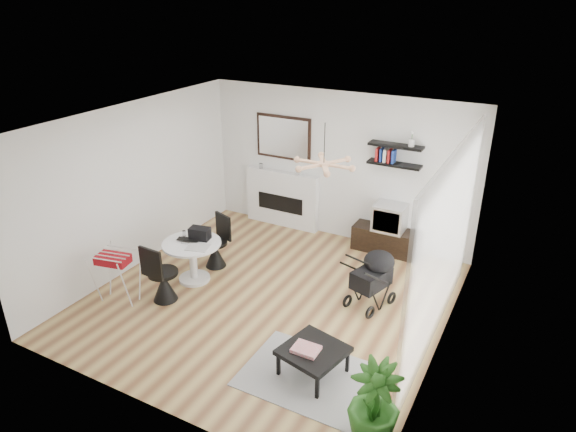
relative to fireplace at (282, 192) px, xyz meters
The scene contains 25 objects.
floor 2.75m from the fireplace, 65.59° to the right, with size 5.00×5.00×0.00m, color brown.
ceiling 3.34m from the fireplace, 65.59° to the right, with size 5.00×5.00×0.00m, color white.
wall_back 1.29m from the fireplace, ahead, with size 5.00×5.00×0.00m, color white.
wall_left 2.88m from the fireplace, 120.01° to the right, with size 5.00×5.00×0.00m, color white.
wall_right 4.39m from the fireplace, 33.95° to the right, with size 5.00×5.00×0.00m, color white.
sheer_curtain 4.20m from the fireplace, 32.43° to the right, with size 0.04×3.60×2.60m, color white.
fireplace is the anchor object (origin of this frame).
shelf_lower 2.35m from the fireplace, ahead, with size 0.90×0.25×0.04m, color black.
shelf_upper 2.49m from the fireplace, ahead, with size 0.90×0.25×0.04m, color black.
pendant_lamp 3.15m from the fireplace, 49.71° to the right, with size 0.90×0.90×0.10m, color tan, non-canonical shape.
tv_console 2.22m from the fireplace, ahead, with size 1.17×0.41×0.44m, color black.
crt_tv 2.20m from the fireplace, ahead, with size 0.53×0.47×0.47m.
dining_table 2.54m from the fireplace, 95.20° to the right, with size 0.92×0.92×0.67m.
laptop 2.56m from the fireplace, 96.71° to the right, with size 0.36×0.23×0.03m, color black.
black_bag 2.36m from the fireplace, 94.62° to the right, with size 0.32×0.19×0.19m, color black.
newspaper 2.60m from the fireplace, 90.86° to the right, with size 0.34×0.28×0.01m, color silver.
drinking_glass 2.43m from the fireplace, 101.24° to the right, with size 0.06×0.06×0.09m, color white.
chair_far 2.01m from the fireplace, 95.48° to the right, with size 0.46×0.47×0.89m.
chair_near 3.23m from the fireplace, 94.81° to the right, with size 0.45×0.46×0.94m.
drying_rack 3.62m from the fireplace, 103.44° to the right, with size 0.63×0.60×0.81m.
stroller 3.10m from the fireplace, 35.96° to the right, with size 0.65×0.83×0.92m.
rug 4.44m from the fireplace, 56.85° to the right, with size 1.63×1.18×0.01m, color gray.
coffee_table 4.33m from the fireplace, 56.39° to the right, with size 0.83×0.83×0.35m.
magazines 4.35m from the fireplace, 57.62° to the right, with size 0.31×0.25×0.04m, color #D43541.
potted_plant 5.38m from the fireplace, 51.44° to the right, with size 0.53×0.53×0.95m, color #26611B.
Camera 1 is at (3.33, -5.65, 4.29)m, focal length 32.00 mm.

